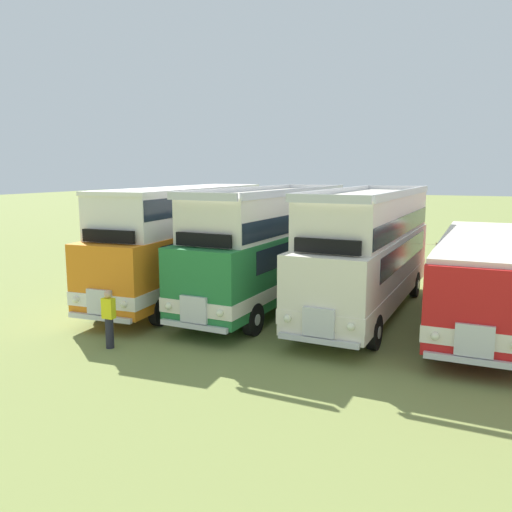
% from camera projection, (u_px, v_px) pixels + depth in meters
% --- Properties ---
extents(bus_first_in_row, '(3.04, 11.60, 4.49)m').
position_uv_depth(bus_first_in_row, '(186.00, 237.00, 21.43)').
color(bus_first_in_row, orange).
rests_on(bus_first_in_row, ground).
extents(bus_second_in_row, '(3.16, 11.05, 4.52)m').
position_uv_depth(bus_second_in_row, '(272.00, 244.00, 20.08)').
color(bus_second_in_row, '#237538').
rests_on(bus_second_in_row, ground).
extents(bus_third_in_row, '(3.07, 10.87, 4.52)m').
position_uv_depth(bus_third_in_row, '(369.00, 249.00, 18.72)').
color(bus_third_in_row, silver).
rests_on(bus_third_in_row, ground).
extents(bus_fourth_in_row, '(2.76, 11.26, 2.99)m').
position_uv_depth(bus_fourth_in_row, '(480.00, 273.00, 17.51)').
color(bus_fourth_in_row, red).
rests_on(bus_fourth_in_row, ground).
extents(marshal_person, '(0.36, 0.24, 1.73)m').
position_uv_depth(marshal_person, '(109.00, 319.00, 15.18)').
color(marshal_person, '#23232D').
rests_on(marshal_person, ground).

